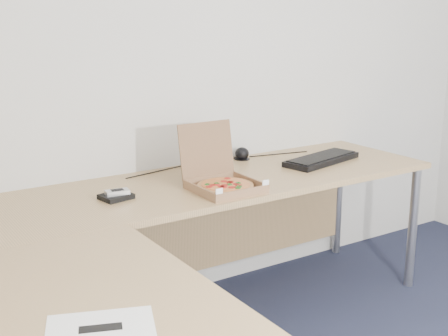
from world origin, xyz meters
TOP-DOWN VIEW (x-y plane):
  - desk at (-0.82, 0.97)m, footprint 2.50×2.20m
  - pizza_box at (-0.48, 1.24)m, footprint 0.29×0.33m
  - drinking_glass at (-0.20, 1.66)m, footprint 0.07×0.07m
  - keyboard at (0.26, 1.39)m, footprint 0.50×0.27m
  - wallet at (-0.96, 1.38)m, footprint 0.15×0.13m
  - phone at (-0.95, 1.37)m, footprint 0.11×0.07m
  - paper_sheet at (-1.44, 0.35)m, footprint 0.33×0.29m
  - dome_speaker at (-0.07, 1.68)m, footprint 0.09×0.09m
  - cable_bundle at (-0.24, 1.68)m, footprint 0.55×0.11m

SIDE VIEW (x-z plane):
  - desk at x=-0.82m, z-range 0.34..1.07m
  - paper_sheet at x=-1.44m, z-range 0.73..0.73m
  - cable_bundle at x=-0.24m, z-range 0.73..0.74m
  - wallet at x=-0.96m, z-range 0.73..0.75m
  - keyboard at x=0.26m, z-range 0.73..0.76m
  - phone at x=-0.95m, z-range 0.75..0.77m
  - pizza_box at x=-0.48m, z-range 0.62..0.91m
  - dome_speaker at x=-0.07m, z-range 0.73..0.80m
  - drinking_glass at x=-0.20m, z-range 0.73..0.85m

